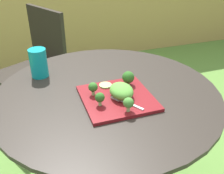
# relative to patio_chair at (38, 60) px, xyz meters

# --- Properties ---
(bamboo_fence) EXTENTS (8.00, 0.08, 1.36)m
(bamboo_fence) POSITION_rel_patio_chair_xyz_m (0.24, 1.14, 0.16)
(bamboo_fence) COLOR #A8894C
(bamboo_fence) RESTS_ON ground_plane
(patio_table) EXTENTS (0.98, 0.98, 0.76)m
(patio_table) POSITION_rel_patio_chair_xyz_m (0.24, -0.98, -0.02)
(patio_table) COLOR #28231E
(patio_table) RESTS_ON ground_plane
(patio_chair) EXTENTS (0.60, 0.60, 0.90)m
(patio_chair) POSITION_rel_patio_chair_xyz_m (0.00, 0.00, 0.00)
(patio_chair) COLOR black
(patio_chair) RESTS_ON ground_plane
(salad_plate) EXTENTS (0.29, 0.29, 0.01)m
(salad_plate) POSITION_rel_patio_chair_xyz_m (0.26, -1.06, 0.24)
(salad_plate) COLOR maroon
(salad_plate) RESTS_ON patio_table
(drinking_glass) EXTENTS (0.08, 0.08, 0.14)m
(drinking_glass) POSITION_rel_patio_chair_xyz_m (-0.02, -0.73, 0.29)
(drinking_glass) COLOR #0F8C93
(drinking_glass) RESTS_ON patio_table
(fork) EXTENTS (0.09, 0.14, 0.00)m
(fork) POSITION_rel_patio_chair_xyz_m (0.27, -1.10, 0.25)
(fork) COLOR silver
(fork) RESTS_ON salad_plate
(lettuce_mound) EXTENTS (0.09, 0.12, 0.06)m
(lettuce_mound) POSITION_rel_patio_chair_xyz_m (0.27, -1.06, 0.27)
(lettuce_mound) COLOR #519338
(lettuce_mound) RESTS_ON salad_plate
(broccoli_floret_0) EXTENTS (0.04, 0.04, 0.06)m
(broccoli_floret_0) POSITION_rel_patio_chair_xyz_m (0.17, -1.01, 0.28)
(broccoli_floret_0) COLOR #99B770
(broccoli_floret_0) RESTS_ON salad_plate
(broccoli_floret_1) EXTENTS (0.04, 0.04, 0.06)m
(broccoli_floret_1) POSITION_rel_patio_chair_xyz_m (0.26, -1.17, 0.28)
(broccoli_floret_1) COLOR #99B770
(broccoli_floret_1) RESTS_ON salad_plate
(broccoli_floret_2) EXTENTS (0.04, 0.04, 0.05)m
(broccoli_floret_2) POSITION_rel_patio_chair_xyz_m (0.17, -1.09, 0.28)
(broccoli_floret_2) COLOR #99B770
(broccoli_floret_2) RESTS_ON salad_plate
(broccoli_floret_3) EXTENTS (0.05, 0.05, 0.06)m
(broccoli_floret_3) POSITION_rel_patio_chair_xyz_m (0.34, -0.98, 0.28)
(broccoli_floret_3) COLOR #99B770
(broccoli_floret_3) RESTS_ON salad_plate
(cucumber_slice_0) EXTENTS (0.06, 0.06, 0.01)m
(cucumber_slice_0) POSITION_rel_patio_chair_xyz_m (0.24, -0.96, 0.25)
(cucumber_slice_0) COLOR #8EB766
(cucumber_slice_0) RESTS_ON salad_plate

